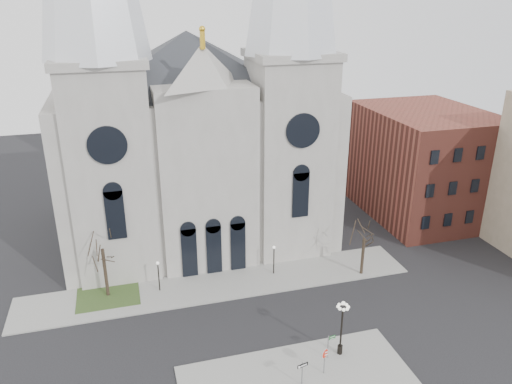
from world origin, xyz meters
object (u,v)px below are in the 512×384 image
object	(u,v)px
stop_sign	(325,356)
one_way_sign	(302,370)
globe_lamp	(342,321)
street_name_sign	(329,345)

from	to	relation	value
stop_sign	one_way_sign	distance (m)	2.25
stop_sign	one_way_sign	bearing A→B (deg)	-171.04
globe_lamp	one_way_sign	distance (m)	5.26
stop_sign	street_name_sign	size ratio (longest dim) A/B	1.08
stop_sign	street_name_sign	distance (m)	1.94
stop_sign	globe_lamp	size ratio (longest dim) A/B	0.46
stop_sign	one_way_sign	size ratio (longest dim) A/B	1.10
globe_lamp	one_way_sign	size ratio (longest dim) A/B	2.39
globe_lamp	one_way_sign	bearing A→B (deg)	-149.75
globe_lamp	street_name_sign	distance (m)	2.22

